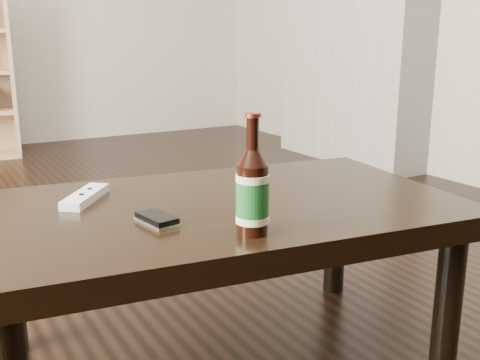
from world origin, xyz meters
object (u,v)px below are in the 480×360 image
coffee_table (221,224)px  beer_bottle (252,192)px  phone (157,219)px  remote (85,197)px

coffee_table → beer_bottle: 0.29m
beer_bottle → phone: size_ratio=2.18×
coffee_table → remote: size_ratio=6.92×
phone → remote: remote is taller
phone → remote: size_ratio=0.64×
coffee_table → beer_bottle: size_ratio=4.99×
coffee_table → remote: bearing=147.2°
phone → coffee_table: bearing=10.7°
coffee_table → beer_bottle: bearing=-102.6°
coffee_table → phone: (-0.20, -0.07, 0.07)m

